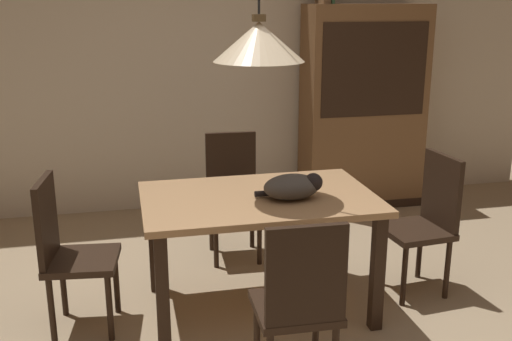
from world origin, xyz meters
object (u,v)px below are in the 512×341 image
(pendant_lamp, at_px, (259,41))
(hutch_bookcase, at_px, (363,111))
(dining_table, at_px, (259,211))
(chair_near_front, at_px, (300,300))
(chair_right_side, at_px, (426,218))
(chair_far_back, at_px, (233,190))
(cat_sleeping, at_px, (293,186))
(chair_left_side, at_px, (67,248))

(pendant_lamp, height_order, hutch_bookcase, pendant_lamp)
(dining_table, bearing_deg, hutch_bookcase, 51.85)
(chair_near_front, bearing_deg, dining_table, 89.85)
(chair_near_front, bearing_deg, chair_right_side, 38.08)
(chair_right_side, height_order, pendant_lamp, pendant_lamp)
(chair_far_back, xyz_separation_m, cat_sleeping, (0.18, -0.98, 0.32))
(chair_right_side, height_order, chair_far_back, same)
(hutch_bookcase, bearing_deg, chair_near_front, -117.78)
(cat_sleeping, height_order, hutch_bookcase, hutch_bookcase)
(chair_right_side, height_order, chair_left_side, same)
(cat_sleeping, bearing_deg, chair_near_front, -103.70)
(pendant_lamp, bearing_deg, chair_near_front, -90.15)
(dining_table, bearing_deg, cat_sleeping, -28.65)
(chair_left_side, xyz_separation_m, pendant_lamp, (1.13, -0.01, 1.15))
(chair_left_side, distance_m, chair_far_back, 1.43)
(chair_left_side, xyz_separation_m, cat_sleeping, (1.31, -0.11, 0.32))
(dining_table, xyz_separation_m, cat_sleeping, (0.19, -0.10, 0.18))
(chair_left_side, bearing_deg, chair_far_back, 37.53)
(chair_right_side, distance_m, cat_sleeping, 1.00)
(chair_right_side, xyz_separation_m, pendant_lamp, (-1.13, -0.01, 1.15))
(cat_sleeping, bearing_deg, chair_far_back, 100.59)
(chair_far_back, relative_size, pendant_lamp, 0.72)
(chair_near_front, relative_size, hutch_bookcase, 0.50)
(dining_table, bearing_deg, chair_left_side, 179.54)
(chair_right_side, relative_size, hutch_bookcase, 0.50)
(dining_table, distance_m, cat_sleeping, 0.28)
(chair_right_side, xyz_separation_m, hutch_bookcase, (0.27, 1.77, 0.38))
(dining_table, distance_m, chair_right_side, 1.14)
(chair_near_front, xyz_separation_m, hutch_bookcase, (1.40, 2.66, 0.38))
(chair_right_side, distance_m, chair_left_side, 2.26)
(chair_right_side, bearing_deg, pendant_lamp, -179.63)
(cat_sleeping, distance_m, hutch_bookcase, 2.24)
(chair_far_back, distance_m, hutch_bookcase, 1.70)
(dining_table, relative_size, hutch_bookcase, 0.76)
(chair_far_back, relative_size, cat_sleeping, 2.38)
(chair_far_back, bearing_deg, chair_right_side, -37.76)
(chair_near_front, bearing_deg, chair_left_side, 141.75)
(dining_table, xyz_separation_m, chair_far_back, (0.00, 0.88, -0.14))
(chair_left_side, distance_m, cat_sleeping, 1.36)
(dining_table, xyz_separation_m, chair_right_side, (1.13, 0.01, -0.14))
(pendant_lamp, bearing_deg, cat_sleeping, -28.65)
(chair_near_front, bearing_deg, cat_sleeping, 76.30)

